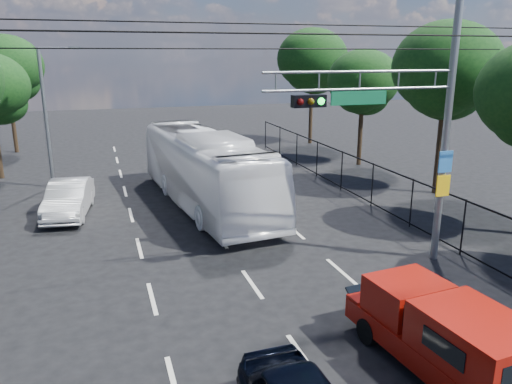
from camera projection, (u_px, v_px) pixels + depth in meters
name	position (u px, v px, depth m)	size (l,w,h in m)	color
lane_markings	(209.00, 222.00, 20.64)	(6.12, 38.00, 0.01)	beige
signal_mast	(416.00, 105.00, 15.27)	(6.43, 0.39, 9.50)	slate
streetlight_left	(49.00, 111.00, 25.04)	(2.09, 0.22, 7.08)	slate
utility_wires	(243.00, 36.00, 13.95)	(22.00, 5.04, 0.74)	black
fence_right	(395.00, 195.00, 20.93)	(0.06, 34.03, 2.00)	black
tree_right_c	(446.00, 76.00, 23.51)	(5.10, 5.10, 8.29)	black
tree_right_d	(363.00, 86.00, 30.05)	(4.32, 4.32, 7.02)	black
tree_right_e	(312.00, 64.00, 37.15)	(5.28, 5.28, 8.58)	black
tree_left_e	(7.00, 72.00, 33.76)	(4.92, 4.92, 7.99)	black
red_pickup	(441.00, 332.00, 10.79)	(2.17, 4.92, 1.78)	black
white_bus	(206.00, 169.00, 22.56)	(2.83, 12.08, 3.36)	white
white_van	(69.00, 198.00, 21.40)	(1.57, 4.50, 1.48)	silver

